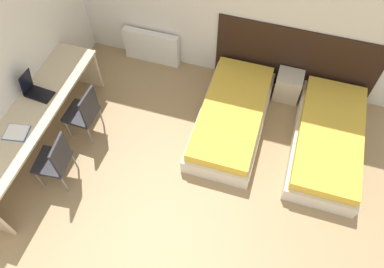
% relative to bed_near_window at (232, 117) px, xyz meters
% --- Properties ---
extents(wall_back, '(5.61, 0.05, 2.70)m').
position_rel_bed_near_window_xyz_m(wall_back, '(-0.39, 1.05, 1.16)').
color(wall_back, silver).
rests_on(wall_back, ground_plane).
extents(headboard_panel, '(2.39, 0.03, 1.12)m').
position_rel_bed_near_window_xyz_m(headboard_panel, '(0.69, 1.01, 0.37)').
color(headboard_panel, black).
rests_on(headboard_panel, ground_plane).
extents(bed_near_window, '(0.92, 1.96, 0.40)m').
position_rel_bed_near_window_xyz_m(bed_near_window, '(0.00, 0.00, 0.00)').
color(bed_near_window, beige).
rests_on(bed_near_window, ground_plane).
extents(bed_near_door, '(0.92, 1.96, 0.40)m').
position_rel_bed_near_window_xyz_m(bed_near_door, '(1.37, 0.00, 0.00)').
color(bed_near_door, beige).
rests_on(bed_near_door, ground_plane).
extents(nightstand, '(0.38, 0.35, 0.45)m').
position_rel_bed_near_window_xyz_m(nightstand, '(0.69, 0.81, 0.03)').
color(nightstand, beige).
rests_on(nightstand, ground_plane).
extents(radiator, '(0.92, 0.12, 0.58)m').
position_rel_bed_near_window_xyz_m(radiator, '(-1.58, 0.93, 0.10)').
color(radiator, silver).
rests_on(radiator, ground_plane).
extents(desk, '(0.59, 2.58, 0.76)m').
position_rel_bed_near_window_xyz_m(desk, '(-2.40, -1.14, 0.42)').
color(desk, '#C6B28E').
rests_on(desk, ground_plane).
extents(chair_near_laptop, '(0.42, 0.42, 0.89)m').
position_rel_bed_near_window_xyz_m(chair_near_laptop, '(-1.91, -0.74, 0.30)').
color(chair_near_laptop, '#232328').
rests_on(chair_near_laptop, ground_plane).
extents(chair_near_notebook, '(0.44, 0.44, 0.89)m').
position_rel_bed_near_window_xyz_m(chair_near_notebook, '(-1.91, -1.53, 0.30)').
color(chair_near_notebook, '#232328').
rests_on(chair_near_notebook, ground_plane).
extents(laptop, '(0.37, 0.24, 0.36)m').
position_rel_bed_near_window_xyz_m(laptop, '(-2.48, -0.82, 0.64)').
color(laptop, black).
rests_on(laptop, desk).
extents(open_notebook, '(0.32, 0.29, 0.02)m').
position_rel_bed_near_window_xyz_m(open_notebook, '(-2.40, -1.44, 0.57)').
color(open_notebook, '#1E4793').
rests_on(open_notebook, desk).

